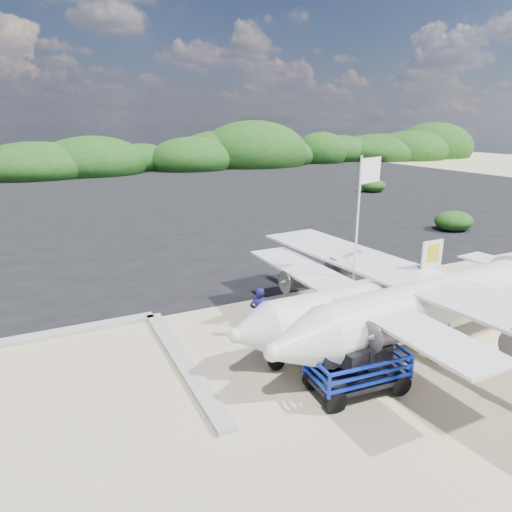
{
  "coord_description": "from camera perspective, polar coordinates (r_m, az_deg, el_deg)",
  "views": [
    {
      "loc": [
        -7.72,
        -10.02,
        6.77
      ],
      "look_at": [
        -0.37,
        5.11,
        1.74
      ],
      "focal_mm": 32.0,
      "sensor_mm": 36.0,
      "label": 1
    }
  ],
  "objects": [
    {
      "name": "crew_b",
      "position": [
        16.96,
        10.51,
        -4.37
      ],
      "size": [
        0.92,
        0.84,
        1.53
      ],
      "primitive_type": "imported",
      "rotation": [
        0.0,
        0.0,
        3.56
      ],
      "color": "#17154F",
      "rests_on": "ground"
    },
    {
      "name": "asphalt_apron",
      "position": [
        41.32,
        -14.9,
        6.68
      ],
      "size": [
        90.0,
        50.0,
        0.04
      ],
      "primitive_type": null,
      "color": "#B2B2B2",
      "rests_on": "ground"
    },
    {
      "name": "crew_a",
      "position": [
        14.71,
        0.38,
        -7.07
      ],
      "size": [
        0.69,
        0.53,
        1.7
      ],
      "primitive_type": "imported",
      "rotation": [
        0.0,
        0.0,
        2.93
      ],
      "color": "#17154F",
      "rests_on": "ground"
    },
    {
      "name": "baggage_cart",
      "position": [
        12.63,
        12.33,
        -16.19
      ],
      "size": [
        2.79,
        1.72,
        1.34
      ],
      "primitive_type": null,
      "rotation": [
        0.0,
        0.0,
        -0.07
      ],
      "color": "#0C26BA",
      "rests_on": "ground"
    },
    {
      "name": "flagpole",
      "position": [
        15.63,
        11.7,
        -9.39
      ],
      "size": [
        1.25,
        0.85,
        5.77
      ],
      "primitive_type": null,
      "rotation": [
        0.0,
        0.0,
        0.35
      ],
      "color": "white",
      "rests_on": "ground"
    },
    {
      "name": "aircraft_small",
      "position": [
        46.21,
        -29.03,
        6.16
      ],
      "size": [
        8.28,
        8.28,
        2.97
      ],
      "primitive_type": null,
      "rotation": [
        0.0,
        0.0,
        3.14
      ],
      "color": "#B2B2B2",
      "rests_on": "ground"
    },
    {
      "name": "lagoon",
      "position": [
        13.42,
        -28.62,
        -15.9
      ],
      "size": [
        9.0,
        7.0,
        0.4
      ],
      "primitive_type": null,
      "color": "#B2B2B2",
      "rests_on": "ground"
    },
    {
      "name": "ground",
      "position": [
        14.35,
        10.53,
        -11.81
      ],
      "size": [
        160.0,
        160.0,
        0.0
      ],
      "primitive_type": "plane",
      "color": "beige"
    },
    {
      "name": "vegetation_band",
      "position": [
        65.83,
        -19.34,
        9.84
      ],
      "size": [
        124.0,
        8.0,
        4.4
      ],
      "primitive_type": null,
      "color": "#B2B2B2",
      "rests_on": "ground"
    },
    {
      "name": "crew_c",
      "position": [
        17.46,
        21.22,
        -4.54
      ],
      "size": [
        0.96,
        0.47,
        1.59
      ],
      "primitive_type": "imported",
      "rotation": [
        0.0,
        0.0,
        3.23
      ],
      "color": "#17154F",
      "rests_on": "ground"
    },
    {
      "name": "aircraft_large",
      "position": [
        43.41,
        2.63,
        7.67
      ],
      "size": [
        15.77,
        15.77,
        4.38
      ],
      "primitive_type": null,
      "rotation": [
        0.0,
        0.0,
        3.23
      ],
      "color": "#B2B2B2",
      "rests_on": "ground"
    }
  ]
}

